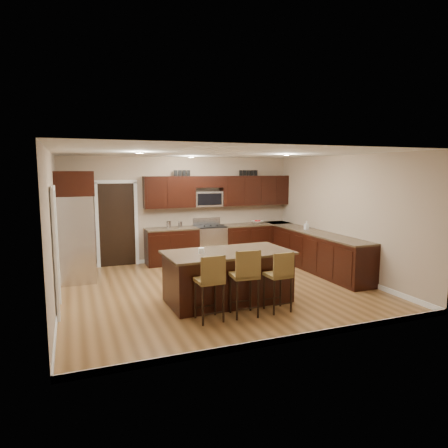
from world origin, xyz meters
name	(u,v)px	position (x,y,z in m)	size (l,w,h in m)	color
floor	(218,288)	(0.00, 0.00, 0.00)	(6.00, 6.00, 0.00)	olive
ceiling	(218,153)	(0.00, 0.00, 2.70)	(6.00, 6.00, 0.00)	silver
wall_back	(181,210)	(0.00, 2.75, 1.35)	(6.00, 6.00, 0.00)	tan
wall_left	(53,230)	(-3.00, 0.00, 1.35)	(5.50, 5.50, 0.00)	tan
wall_right	(343,216)	(3.00, 0.00, 1.35)	(5.50, 5.50, 0.00)	tan
base_cabinets	(269,247)	(1.90, 1.45, 0.46)	(4.02, 3.96, 0.92)	black
upper_cabinets	(221,190)	(1.04, 2.58, 1.84)	(4.00, 0.33, 0.80)	black
range	(210,243)	(0.68, 2.45, 0.47)	(0.76, 0.64, 1.11)	silver
microwave	(208,199)	(0.68, 2.60, 1.62)	(0.76, 0.31, 0.40)	silver
doorway	(117,225)	(-1.65, 2.73, 1.03)	(0.85, 0.03, 2.06)	black
pantry_door	(55,253)	(-2.98, -0.30, 1.02)	(0.03, 0.80, 2.04)	white
letter_decor	(216,173)	(0.90, 2.58, 2.29)	(2.20, 0.03, 0.15)	black
island	(228,278)	(-0.10, -0.78, 0.43)	(2.30, 1.26, 0.92)	black
stool_left	(211,280)	(-0.72, -1.62, 0.67)	(0.42, 0.42, 1.07)	brown
stool_mid	(246,275)	(-0.13, -1.63, 0.70)	(0.45, 0.45, 1.12)	brown
stool_right	(280,275)	(0.50, -1.62, 0.64)	(0.40, 0.40, 1.03)	brown
refrigerator	(76,225)	(-2.62, 1.67, 1.20)	(0.79, 0.98, 2.35)	silver
floor_mat	(250,269)	(1.26, 1.20, 0.01)	(0.97, 0.65, 0.01)	olive
fruit_bowl	(258,222)	(2.06, 2.45, 0.96)	(0.31, 0.31, 0.08)	silver
soap_bottle	(306,225)	(2.70, 1.01, 1.02)	(0.09, 0.09, 0.20)	#B2B2B2
canister_tall	(169,225)	(-0.42, 2.45, 1.01)	(0.12, 0.12, 0.18)	silver
canister_short	(180,225)	(-0.12, 2.45, 1.00)	(0.11, 0.11, 0.16)	silver
island_jar	(201,251)	(-0.60, -0.78, 0.97)	(0.10, 0.10, 0.10)	white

